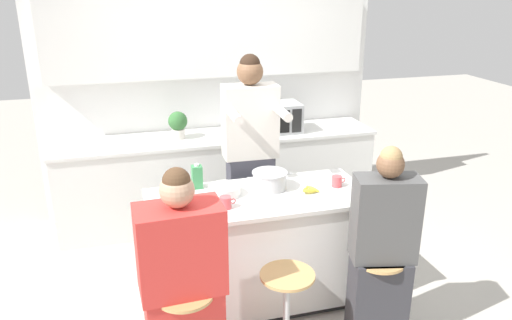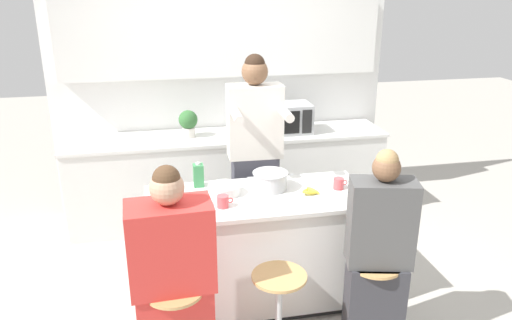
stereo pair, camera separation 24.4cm
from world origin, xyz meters
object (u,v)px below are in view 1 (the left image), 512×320
Objects in this scene: coffee_cup_far at (226,202)px; person_cooking at (250,165)px; kitchen_island at (259,249)px; person_wrapped_blanket at (183,286)px; juice_carton at (197,177)px; person_seated_near at (381,257)px; bar_stool_rightmost at (376,297)px; banana_bunch at (309,190)px; bar_stool_center at (286,315)px; cooking_pot at (270,180)px; coffee_cup_near at (337,181)px; fruit_bowl at (225,190)px; microwave at (273,118)px; potted_plant at (178,124)px.

person_cooking is at bearing 62.88° from coffee_cup_far.
kitchen_island is 0.93m from person_wrapped_blanket.
person_seated_near is at bearing -40.49° from juice_carton.
bar_stool_rightmost is (0.64, -0.64, -0.12)m from kitchen_island.
person_wrapped_blanket is 9.09× the size of banana_bunch.
banana_bunch reaches higher than bar_stool_center.
bar_stool_rightmost is at bearing -54.76° from cooking_pot.
juice_carton is at bearing 113.57° from bar_stool_center.
coffee_cup_near is at bearing 9.25° from coffee_cup_far.
fruit_bowl is (-0.88, 0.72, 0.59)m from bar_stool_rightmost.
microwave reaches higher than juice_carton.
kitchen_island is at bearing -33.52° from juice_carton.
person_cooking reaches higher than potted_plant.
juice_carton is (-0.40, 0.92, 0.65)m from bar_stool_center.
person_wrapped_blanket is 0.99m from juice_carton.
coffee_cup_near is at bearing -55.85° from potted_plant.
kitchen_island is 10.43× the size of banana_bunch.
potted_plant is at bearing 96.28° from fruit_bowl.
person_cooking is at bearing 114.26° from bar_stool_rightmost.
potted_plant is (-0.50, 1.37, 0.10)m from cooking_pot.
person_cooking is 11.78× the size of banana_bunch.
banana_bunch is 0.29× the size of microwave.
person_seated_near is (0.66, -0.64, 0.19)m from kitchen_island.
fruit_bowl is 0.23m from coffee_cup_far.
person_wrapped_blanket is (-0.74, -1.22, -0.25)m from person_cooking.
coffee_cup_near is 0.20× the size of microwave.
cooking_pot is (-0.54, 0.75, 0.32)m from person_seated_near.
person_cooking reaches higher than bar_stool_rightmost.
kitchen_island is at bearing 90.00° from bar_stool_center.
bar_stool_rightmost is at bearing -64.09° from potted_plant.
cooking_pot is 0.30m from banana_bunch.
coffee_cup_far reaches higher than fruit_bowl.
cooking_pot reaches higher than bar_stool_rightmost.
fruit_bowl reaches higher than bar_stool_rightmost.
kitchen_island is 0.60m from banana_bunch.
potted_plant is at bearing 100.25° from bar_stool_center.
bar_stool_rightmost is at bearing -87.64° from microwave.
potted_plant is at bearing 115.91° from bar_stool_rightmost.
potted_plant reaches higher than juice_carton.
person_wrapped_blanket reaches higher than juice_carton.
cooking_pot is 0.35m from fruit_bowl.
kitchen_island is at bearing 135.17° from bar_stool_rightmost.
kitchen_island is 8.53× the size of juice_carton.
bar_stool_center is 0.65m from bar_stool_rightmost.
banana_bunch is at bearing -22.09° from juice_carton.
kitchen_island is 0.92m from bar_stool_rightmost.
cooking_pot reaches higher than bar_stool_center.
person_wrapped_blanket reaches higher than bar_stool_center.
banana_bunch is at bearing -12.24° from fruit_bowl.
coffee_cup_far is at bearing 117.96° from bar_stool_center.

